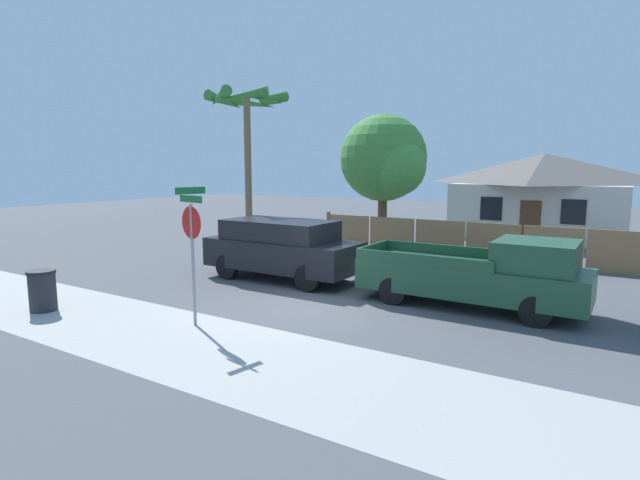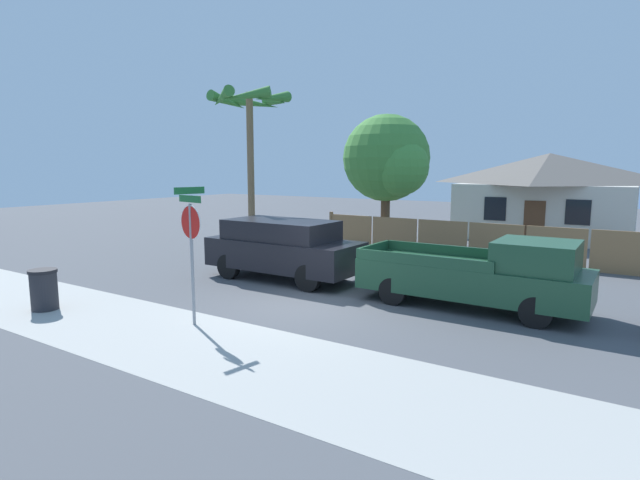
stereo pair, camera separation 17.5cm
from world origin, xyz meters
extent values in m
plane|color=#4C4F54|center=(0.00, 0.00, 0.00)|extent=(80.00, 80.00, 0.00)
cube|color=#A3A39E|center=(0.00, -3.60, 0.00)|extent=(36.00, 3.20, 0.01)
cube|color=#997047|center=(-3.47, 8.60, 0.72)|extent=(1.95, 0.06, 1.44)
cube|color=#997047|center=(-1.44, 8.60, 0.72)|extent=(1.95, 0.06, 1.44)
cube|color=#997047|center=(0.60, 8.60, 0.72)|extent=(1.95, 0.06, 1.44)
cube|color=#997047|center=(2.64, 8.60, 0.72)|extent=(1.95, 0.06, 1.44)
cube|color=#997047|center=(4.67, 8.60, 0.72)|extent=(1.95, 0.06, 1.44)
cube|color=#997047|center=(6.71, 8.60, 0.72)|extent=(1.95, 0.06, 1.44)
cube|color=brown|center=(-4.49, 8.60, 0.77)|extent=(0.12, 0.12, 1.54)
cube|color=beige|center=(3.03, 17.30, 1.34)|extent=(7.77, 6.62, 2.69)
pyramid|color=#5B5651|center=(3.03, 17.30, 3.44)|extent=(8.40, 7.15, 1.51)
cube|color=black|center=(1.28, 13.97, 1.56)|extent=(1.00, 0.04, 1.10)
cube|color=black|center=(4.78, 13.97, 1.56)|extent=(1.00, 0.04, 1.10)
cube|color=brown|center=(3.03, 13.97, 1.00)|extent=(0.90, 0.04, 2.00)
cylinder|color=brown|center=(-2.40, 9.76, 1.24)|extent=(0.40, 0.40, 2.48)
sphere|color=#428438|center=(-2.40, 9.76, 3.89)|extent=(3.76, 3.76, 3.76)
sphere|color=#478F3C|center=(-1.56, 9.29, 3.52)|extent=(2.44, 2.44, 2.44)
cylinder|color=brown|center=(-6.52, 5.58, 3.24)|extent=(0.28, 0.28, 6.48)
cone|color=#387A33|center=(-5.38, 5.58, 6.17)|extent=(0.44, 2.12, 0.76)
cone|color=#387A33|center=(-5.95, 6.57, 6.17)|extent=(2.05, 1.44, 0.76)
cone|color=#387A33|center=(-7.09, 6.57, 6.17)|extent=(2.05, 1.44, 0.76)
cone|color=#387A33|center=(-7.66, 5.58, 6.17)|extent=(0.44, 2.12, 0.76)
cone|color=#387A33|center=(-7.09, 4.59, 6.17)|extent=(2.05, 1.44, 0.76)
cone|color=#387A33|center=(-5.95, 4.59, 6.17)|extent=(2.05, 1.44, 0.76)
cube|color=black|center=(-2.20, 2.05, 0.82)|extent=(4.92, 2.03, 0.89)
cube|color=black|center=(-2.32, 2.05, 1.56)|extent=(3.45, 1.86, 0.60)
cube|color=black|center=(-0.69, 2.04, 1.56)|extent=(0.07, 1.76, 0.50)
cylinder|color=black|center=(-0.68, 2.93, 0.39)|extent=(0.78, 0.22, 0.78)
cylinder|color=black|center=(-0.69, 1.15, 0.39)|extent=(0.78, 0.22, 0.78)
cylinder|color=black|center=(-3.72, 2.95, 0.39)|extent=(0.78, 0.22, 0.78)
cylinder|color=black|center=(-3.73, 1.17, 0.39)|extent=(0.78, 0.22, 0.78)
cube|color=#1E472D|center=(3.61, 2.05, 0.72)|extent=(5.51, 1.96, 0.77)
cube|color=#1E472D|center=(5.12, 2.04, 1.45)|extent=(1.77, 1.79, 0.69)
cube|color=#1E472D|center=(2.68, 2.97, 1.24)|extent=(3.46, 0.10, 0.27)
cube|color=#1E472D|center=(2.67, 1.14, 1.24)|extent=(3.46, 0.10, 0.27)
cube|color=#1E472D|center=(0.90, 2.07, 1.24)|extent=(0.09, 1.83, 0.27)
cylinder|color=black|center=(5.32, 2.90, 0.35)|extent=(0.71, 0.22, 0.71)
cylinder|color=black|center=(5.31, 1.19, 0.35)|extent=(0.71, 0.22, 0.71)
cylinder|color=black|center=(1.91, 2.92, 0.35)|extent=(0.71, 0.22, 0.71)
cylinder|color=black|center=(1.90, 1.21, 0.35)|extent=(0.71, 0.22, 0.71)
cylinder|color=gray|center=(-1.13, -2.71, 1.35)|extent=(0.07, 0.07, 2.71)
cylinder|color=red|center=(-1.13, -2.71, 2.30)|extent=(0.71, 0.16, 0.71)
cylinder|color=white|center=(-1.13, -2.71, 2.30)|extent=(0.75, 0.15, 0.76)
cube|color=#19602D|center=(-1.13, -2.71, 2.81)|extent=(0.81, 0.17, 0.15)
cube|color=#19602D|center=(-1.13, -2.71, 2.99)|extent=(0.16, 0.73, 0.15)
cylinder|color=#28282D|center=(-5.13, -3.86, 0.46)|extent=(0.62, 0.62, 0.93)
cylinder|color=black|center=(-5.13, -3.86, 0.97)|extent=(0.66, 0.66, 0.08)
camera|label=1|loc=(6.91, -10.32, 3.47)|focal=28.00mm
camera|label=2|loc=(7.06, -10.22, 3.47)|focal=28.00mm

